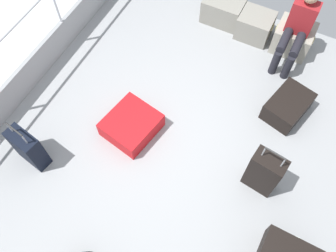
% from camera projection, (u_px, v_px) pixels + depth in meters
% --- Properties ---
extents(ground_plane, '(4.40, 5.20, 0.06)m').
position_uv_depth(ground_plane, '(178.00, 138.00, 4.65)').
color(ground_plane, '#939699').
extents(gunwale_port, '(0.06, 5.20, 0.45)m').
position_uv_depth(gunwale_port, '(36.00, 66.00, 4.91)').
color(gunwale_port, '#939699').
rests_on(gunwale_port, ground_plane).
extents(railing_port, '(0.04, 4.20, 1.02)m').
position_uv_depth(railing_port, '(22.00, 38.00, 4.42)').
color(railing_port, silver).
rests_on(railing_port, ground_plane).
extents(cargo_crate_0, '(0.63, 0.40, 0.39)m').
position_uv_depth(cargo_crate_0, '(223.00, 11.00, 5.47)').
color(cargo_crate_0, gray).
rests_on(cargo_crate_0, ground_plane).
extents(cargo_crate_1, '(0.52, 0.44, 0.38)m').
position_uv_depth(cargo_crate_1, '(255.00, 26.00, 5.32)').
color(cargo_crate_1, gray).
rests_on(cargo_crate_1, ground_plane).
extents(cargo_crate_2, '(0.56, 0.47, 0.41)m').
position_uv_depth(cargo_crate_2, '(293.00, 38.00, 5.19)').
color(cargo_crate_2, '#9E9989').
rests_on(cargo_crate_2, ground_plane).
extents(passenger_seated, '(0.34, 0.66, 1.11)m').
position_uv_depth(passenger_seated, '(298.00, 27.00, 4.77)').
color(passenger_seated, maroon).
rests_on(passenger_seated, ground_plane).
extents(suitcase_0, '(0.39, 0.26, 0.85)m').
position_uv_depth(suitcase_0, '(264.00, 172.00, 4.03)').
color(suitcase_0, black).
rests_on(suitcase_0, ground_plane).
extents(suitcase_1, '(0.43, 0.26, 0.75)m').
position_uv_depth(suitcase_1, '(28.00, 148.00, 4.24)').
color(suitcase_1, black).
rests_on(suitcase_1, ground_plane).
extents(suitcase_3, '(0.70, 0.74, 0.24)m').
position_uv_depth(suitcase_3, '(131.00, 125.00, 4.58)').
color(suitcase_3, red).
rests_on(suitcase_3, ground_plane).
extents(suitcase_4, '(0.58, 0.72, 0.28)m').
position_uv_depth(suitcase_4, '(288.00, 106.00, 4.69)').
color(suitcase_4, black).
rests_on(suitcase_4, ground_plane).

